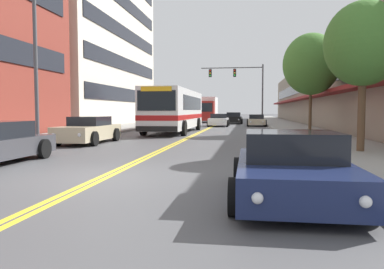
{
  "coord_description": "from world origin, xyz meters",
  "views": [
    {
      "loc": [
        3.46,
        -8.65,
        1.64
      ],
      "look_at": [
        -0.56,
        18.56,
        -0.15
      ],
      "focal_mm": 35.0,
      "sensor_mm": 36.0,
      "label": 1
    }
  ],
  "objects_px": {
    "street_lamp_left_near": "(41,42)",
    "car_navy_parked_right_foreground": "(292,168)",
    "car_champagne_parked_right_mid": "(256,121)",
    "street_tree_right_near": "(363,44)",
    "street_tree_right_mid": "(311,64)",
    "car_slate_blue_moving_third": "(235,117)",
    "car_silver_parked_left_far": "(176,120)",
    "car_white_moving_lead": "(219,120)",
    "car_beige_parked_left_mid": "(89,131)",
    "box_truck": "(207,109)",
    "car_black_moving_second": "(234,118)",
    "traffic_signal_mast": "(242,82)",
    "city_bus": "(175,109)"
  },
  "relations": [
    {
      "from": "traffic_signal_mast",
      "to": "street_tree_right_near",
      "type": "xyz_separation_m",
      "value": [
        4.76,
        -30.15,
        -1.0
      ]
    },
    {
      "from": "car_beige_parked_left_mid",
      "to": "street_tree_right_mid",
      "type": "bearing_deg",
      "value": 35.34
    },
    {
      "from": "car_beige_parked_left_mid",
      "to": "car_navy_parked_right_foreground",
      "type": "height_order",
      "value": "car_beige_parked_left_mid"
    },
    {
      "from": "street_tree_right_mid",
      "to": "car_silver_parked_left_far",
      "type": "bearing_deg",
      "value": 129.57
    },
    {
      "from": "car_white_moving_lead",
      "to": "car_silver_parked_left_far",
      "type": "bearing_deg",
      "value": 154.79
    },
    {
      "from": "car_slate_blue_moving_third",
      "to": "street_lamp_left_near",
      "type": "bearing_deg",
      "value": -99.18
    },
    {
      "from": "car_black_moving_second",
      "to": "traffic_signal_mast",
      "type": "relative_size",
      "value": 0.63
    },
    {
      "from": "car_champagne_parked_right_mid",
      "to": "car_black_moving_second",
      "type": "relative_size",
      "value": 0.95
    },
    {
      "from": "car_black_moving_second",
      "to": "traffic_signal_mast",
      "type": "distance_m",
      "value": 4.76
    },
    {
      "from": "car_white_moving_lead",
      "to": "box_truck",
      "type": "distance_m",
      "value": 13.48
    },
    {
      "from": "car_champagne_parked_right_mid",
      "to": "street_tree_right_mid",
      "type": "height_order",
      "value": "street_tree_right_mid"
    },
    {
      "from": "car_white_moving_lead",
      "to": "box_truck",
      "type": "xyz_separation_m",
      "value": [
        -2.56,
        13.18,
        1.14
      ]
    },
    {
      "from": "car_champagne_parked_right_mid",
      "to": "street_lamp_left_near",
      "type": "relative_size",
      "value": 0.58
    },
    {
      "from": "box_truck",
      "to": "traffic_signal_mast",
      "type": "bearing_deg",
      "value": -55.98
    },
    {
      "from": "car_champagne_parked_right_mid",
      "to": "street_tree_right_near",
      "type": "relative_size",
      "value": 0.81
    },
    {
      "from": "car_slate_blue_moving_third",
      "to": "traffic_signal_mast",
      "type": "height_order",
      "value": "traffic_signal_mast"
    },
    {
      "from": "car_black_moving_second",
      "to": "car_silver_parked_left_far",
      "type": "bearing_deg",
      "value": -137.97
    },
    {
      "from": "car_champagne_parked_right_mid",
      "to": "street_lamp_left_near",
      "type": "height_order",
      "value": "street_lamp_left_near"
    },
    {
      "from": "car_slate_blue_moving_third",
      "to": "box_truck",
      "type": "bearing_deg",
      "value": -129.04
    },
    {
      "from": "car_champagne_parked_right_mid",
      "to": "city_bus",
      "type": "bearing_deg",
      "value": -118.23
    },
    {
      "from": "car_silver_parked_left_far",
      "to": "street_lamp_left_near",
      "type": "xyz_separation_m",
      "value": [
        -0.77,
        -25.93,
        3.88
      ]
    },
    {
      "from": "car_beige_parked_left_mid",
      "to": "street_tree_right_near",
      "type": "bearing_deg",
      "value": -15.8
    },
    {
      "from": "city_bus",
      "to": "car_navy_parked_right_foreground",
      "type": "bearing_deg",
      "value": -73.31
    },
    {
      "from": "traffic_signal_mast",
      "to": "street_tree_right_mid",
      "type": "relative_size",
      "value": 1.1
    },
    {
      "from": "car_champagne_parked_right_mid",
      "to": "car_slate_blue_moving_third",
      "type": "xyz_separation_m",
      "value": [
        -2.76,
        16.7,
        0.02
      ]
    },
    {
      "from": "car_silver_parked_left_far",
      "to": "car_beige_parked_left_mid",
      "type": "bearing_deg",
      "value": -90.18
    },
    {
      "from": "car_silver_parked_left_far",
      "to": "car_white_moving_lead",
      "type": "relative_size",
      "value": 0.94
    },
    {
      "from": "car_champagne_parked_right_mid",
      "to": "car_slate_blue_moving_third",
      "type": "height_order",
      "value": "car_slate_blue_moving_third"
    },
    {
      "from": "street_lamp_left_near",
      "to": "car_slate_blue_moving_third",
      "type": "bearing_deg",
      "value": 80.82
    },
    {
      "from": "street_tree_right_near",
      "to": "street_tree_right_mid",
      "type": "distance_m",
      "value": 11.89
    },
    {
      "from": "city_bus",
      "to": "car_champagne_parked_right_mid",
      "type": "distance_m",
      "value": 13.31
    },
    {
      "from": "street_tree_right_near",
      "to": "street_tree_right_mid",
      "type": "xyz_separation_m",
      "value": [
        0.12,
        11.87,
        0.72
      ]
    },
    {
      "from": "car_navy_parked_right_foreground",
      "to": "car_black_moving_second",
      "type": "distance_m",
      "value": 39.11
    },
    {
      "from": "street_lamp_left_near",
      "to": "car_navy_parked_right_foreground",
      "type": "bearing_deg",
      "value": -39.23
    },
    {
      "from": "street_tree_right_mid",
      "to": "street_lamp_left_near",
      "type": "bearing_deg",
      "value": -137.82
    },
    {
      "from": "city_bus",
      "to": "traffic_signal_mast",
      "type": "relative_size",
      "value": 1.6
    },
    {
      "from": "car_black_moving_second",
      "to": "street_tree_right_mid",
      "type": "xyz_separation_m",
      "value": [
        5.84,
        -19.92,
        4.07
      ]
    },
    {
      "from": "car_navy_parked_right_foreground",
      "to": "car_champagne_parked_right_mid",
      "type": "height_order",
      "value": "car_navy_parked_right_foreground"
    },
    {
      "from": "car_navy_parked_right_foreground",
      "to": "street_tree_right_near",
      "type": "distance_m",
      "value": 8.65
    },
    {
      "from": "street_tree_right_near",
      "to": "street_tree_right_mid",
      "type": "bearing_deg",
      "value": 89.42
    },
    {
      "from": "car_white_moving_lead",
      "to": "car_slate_blue_moving_third",
      "type": "height_order",
      "value": "car_white_moving_lead"
    },
    {
      "from": "traffic_signal_mast",
      "to": "car_silver_parked_left_far",
      "type": "bearing_deg",
      "value": -151.31
    },
    {
      "from": "car_black_moving_second",
      "to": "street_tree_right_near",
      "type": "height_order",
      "value": "street_tree_right_near"
    },
    {
      "from": "box_truck",
      "to": "street_tree_right_mid",
      "type": "distance_m",
      "value": 27.27
    },
    {
      "from": "city_bus",
      "to": "street_lamp_left_near",
      "type": "xyz_separation_m",
      "value": [
        -3.16,
        -12.92,
        2.72
      ]
    },
    {
      "from": "car_champagne_parked_right_mid",
      "to": "street_tree_right_mid",
      "type": "xyz_separation_m",
      "value": [
        3.26,
        -13.1,
        4.14
      ]
    },
    {
      "from": "city_bus",
      "to": "car_silver_parked_left_far",
      "type": "xyz_separation_m",
      "value": [
        -2.39,
        13.01,
        -1.16
      ]
    },
    {
      "from": "car_white_moving_lead",
      "to": "city_bus",
      "type": "bearing_deg",
      "value": -102.87
    },
    {
      "from": "car_beige_parked_left_mid",
      "to": "box_truck",
      "type": "xyz_separation_m",
      "value": [
        2.35,
        33.84,
        1.12
      ]
    },
    {
      "from": "car_beige_parked_left_mid",
      "to": "car_silver_parked_left_far",
      "type": "height_order",
      "value": "car_beige_parked_left_mid"
    }
  ]
}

